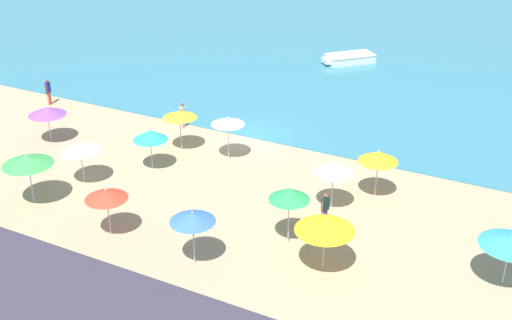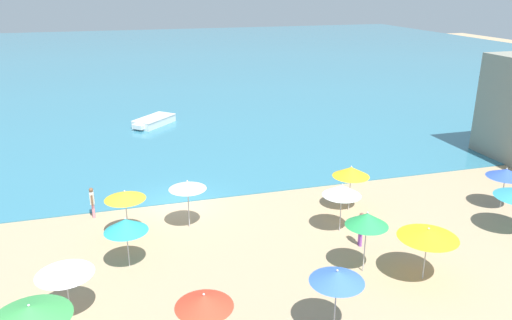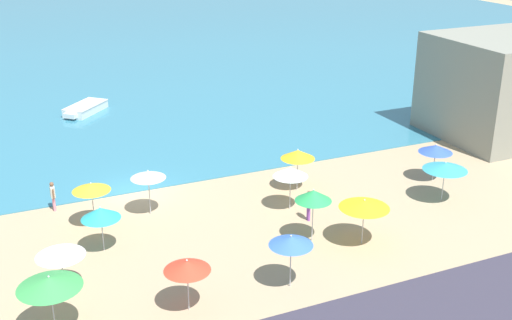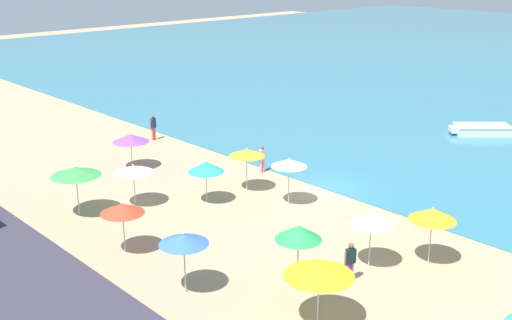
{
  "view_description": "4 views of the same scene",
  "coord_description": "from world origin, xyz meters",
  "px_view_note": "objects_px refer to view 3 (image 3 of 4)",
  "views": [
    {
      "loc": [
        16.09,
        -30.73,
        15.65
      ],
      "look_at": [
        3.04,
        -5.3,
        1.56
      ],
      "focal_mm": 45.0,
      "sensor_mm": 36.0,
      "label": 1
    },
    {
      "loc": [
        -2.89,
        -25.38,
        11.5
      ],
      "look_at": [
        4.9,
        1.42,
        1.56
      ],
      "focal_mm": 35.0,
      "sensor_mm": 36.0,
      "label": 2
    },
    {
      "loc": [
        -7.16,
        -33.23,
        15.15
      ],
      "look_at": [
        6.69,
        -2.09,
        1.69
      ],
      "focal_mm": 45.0,
      "sensor_mm": 36.0,
      "label": 3
    },
    {
      "loc": [
        21.46,
        -25.06,
        12.3
      ],
      "look_at": [
        -3.14,
        -2.23,
        1.45
      ],
      "focal_mm": 45.0,
      "sensor_mm": 36.0,
      "label": 4
    }
  ],
  "objects_px": {
    "beach_umbrella_0": "(445,166)",
    "bather_1": "(309,204)",
    "beach_umbrella_13": "(313,196)",
    "beach_umbrella_5": "(49,282)",
    "beach_umbrella_8": "(187,266)",
    "beach_umbrella_4": "(436,149)",
    "skiff_nearshore": "(85,109)",
    "beach_umbrella_7": "(364,204)",
    "beach_umbrella_10": "(290,172)",
    "bather_0": "(53,195)",
    "beach_umbrella_12": "(60,252)",
    "beach_umbrella_11": "(148,175)",
    "beach_umbrella_9": "(298,154)",
    "beach_umbrella_1": "(291,241)",
    "beach_umbrella_2": "(91,187)",
    "beach_umbrella_3": "(101,213)"
  },
  "relations": [
    {
      "from": "beach_umbrella_9",
      "to": "beach_umbrella_2",
      "type": "bearing_deg",
      "value": 179.07
    },
    {
      "from": "beach_umbrella_1",
      "to": "beach_umbrella_12",
      "type": "relative_size",
      "value": 1.13
    },
    {
      "from": "beach_umbrella_11",
      "to": "beach_umbrella_8",
      "type": "bearing_deg",
      "value": -95.65
    },
    {
      "from": "beach_umbrella_3",
      "to": "bather_0",
      "type": "xyz_separation_m",
      "value": [
        -1.54,
        5.4,
        -1.04
      ]
    },
    {
      "from": "beach_umbrella_9",
      "to": "beach_umbrella_4",
      "type": "bearing_deg",
      "value": -14.36
    },
    {
      "from": "beach_umbrella_13",
      "to": "beach_umbrella_2",
      "type": "bearing_deg",
      "value": 147.94
    },
    {
      "from": "beach_umbrella_3",
      "to": "beach_umbrella_13",
      "type": "relative_size",
      "value": 0.83
    },
    {
      "from": "beach_umbrella_7",
      "to": "beach_umbrella_4",
      "type": "bearing_deg",
      "value": 30.94
    },
    {
      "from": "beach_umbrella_7",
      "to": "skiff_nearshore",
      "type": "bearing_deg",
      "value": 107.56
    },
    {
      "from": "beach_umbrella_4",
      "to": "beach_umbrella_10",
      "type": "xyz_separation_m",
      "value": [
        -9.52,
        -0.01,
        0.15
      ]
    },
    {
      "from": "beach_umbrella_12",
      "to": "bather_0",
      "type": "bearing_deg",
      "value": 85.22
    },
    {
      "from": "skiff_nearshore",
      "to": "beach_umbrella_9",
      "type": "bearing_deg",
      "value": -66.88
    },
    {
      "from": "beach_umbrella_8",
      "to": "beach_umbrella_0",
      "type": "bearing_deg",
      "value": 14.68
    },
    {
      "from": "beach_umbrella_9",
      "to": "skiff_nearshore",
      "type": "distance_m",
      "value": 21.68
    },
    {
      "from": "beach_umbrella_0",
      "to": "bather_1",
      "type": "distance_m",
      "value": 8.04
    },
    {
      "from": "beach_umbrella_1",
      "to": "beach_umbrella_12",
      "type": "bearing_deg",
      "value": 158.67
    },
    {
      "from": "beach_umbrella_4",
      "to": "beach_umbrella_11",
      "type": "height_order",
      "value": "beach_umbrella_11"
    },
    {
      "from": "beach_umbrella_4",
      "to": "skiff_nearshore",
      "type": "distance_m",
      "value": 27.48
    },
    {
      "from": "beach_umbrella_13",
      "to": "beach_umbrella_5",
      "type": "bearing_deg",
      "value": -168.69
    },
    {
      "from": "beach_umbrella_13",
      "to": "beach_umbrella_7",
      "type": "bearing_deg",
      "value": -29.48
    },
    {
      "from": "beach_umbrella_10",
      "to": "beach_umbrella_13",
      "type": "height_order",
      "value": "beach_umbrella_13"
    },
    {
      "from": "beach_umbrella_3",
      "to": "skiff_nearshore",
      "type": "distance_m",
      "value": 22.66
    },
    {
      "from": "beach_umbrella_12",
      "to": "beach_umbrella_10",
      "type": "bearing_deg",
      "value": 15.19
    },
    {
      "from": "beach_umbrella_5",
      "to": "beach_umbrella_10",
      "type": "xyz_separation_m",
      "value": [
        13.06,
        6.1,
        -0.11
      ]
    },
    {
      "from": "beach_umbrella_10",
      "to": "bather_0",
      "type": "relative_size",
      "value": 1.51
    },
    {
      "from": "beach_umbrella_4",
      "to": "beach_umbrella_8",
      "type": "xyz_separation_m",
      "value": [
        -17.45,
        -6.69,
        0.04
      ]
    },
    {
      "from": "beach_umbrella_2",
      "to": "beach_umbrella_11",
      "type": "height_order",
      "value": "beach_umbrella_11"
    },
    {
      "from": "beach_umbrella_5",
      "to": "bather_1",
      "type": "distance_m",
      "value": 14.14
    },
    {
      "from": "bather_0",
      "to": "bather_1",
      "type": "xyz_separation_m",
      "value": [
        11.9,
        -6.53,
        0.0
      ]
    },
    {
      "from": "beach_umbrella_5",
      "to": "beach_umbrella_8",
      "type": "bearing_deg",
      "value": -6.41
    },
    {
      "from": "bather_1",
      "to": "beach_umbrella_12",
      "type": "bearing_deg",
      "value": -172.06
    },
    {
      "from": "beach_umbrella_13",
      "to": "beach_umbrella_9",
      "type": "bearing_deg",
      "value": 69.48
    },
    {
      "from": "beach_umbrella_7",
      "to": "beach_umbrella_13",
      "type": "xyz_separation_m",
      "value": [
        -2.1,
        1.19,
        0.34
      ]
    },
    {
      "from": "beach_umbrella_7",
      "to": "beach_umbrella_9",
      "type": "xyz_separation_m",
      "value": [
        0.02,
        6.87,
        0.11
      ]
    },
    {
      "from": "beach_umbrella_0",
      "to": "skiff_nearshore",
      "type": "relative_size",
      "value": 0.61
    },
    {
      "from": "beach_umbrella_12",
      "to": "beach_umbrella_2",
      "type": "bearing_deg",
      "value": 67.45
    },
    {
      "from": "beach_umbrella_4",
      "to": "bather_0",
      "type": "height_order",
      "value": "beach_umbrella_4"
    },
    {
      "from": "beach_umbrella_5",
      "to": "beach_umbrella_13",
      "type": "distance_m",
      "value": 12.69
    },
    {
      "from": "beach_umbrella_13",
      "to": "bather_1",
      "type": "height_order",
      "value": "beach_umbrella_13"
    },
    {
      "from": "beach_umbrella_4",
      "to": "beach_umbrella_8",
      "type": "bearing_deg",
      "value": -159.02
    },
    {
      "from": "beach_umbrella_2",
      "to": "beach_umbrella_3",
      "type": "relative_size",
      "value": 1.05
    },
    {
      "from": "beach_umbrella_4",
      "to": "beach_umbrella_12",
      "type": "height_order",
      "value": "beach_umbrella_4"
    },
    {
      "from": "beach_umbrella_1",
      "to": "beach_umbrella_7",
      "type": "xyz_separation_m",
      "value": [
        4.91,
        2.01,
        -0.13
      ]
    },
    {
      "from": "beach_umbrella_8",
      "to": "skiff_nearshore",
      "type": "height_order",
      "value": "beach_umbrella_8"
    },
    {
      "from": "beach_umbrella_4",
      "to": "beach_umbrella_9",
      "type": "xyz_separation_m",
      "value": [
        -8.02,
        2.05,
        0.18
      ]
    },
    {
      "from": "beach_umbrella_4",
      "to": "beach_umbrella_5",
      "type": "relative_size",
      "value": 0.9
    },
    {
      "from": "beach_umbrella_10",
      "to": "beach_umbrella_12",
      "type": "distance_m",
      "value": 12.76
    },
    {
      "from": "beach_umbrella_3",
      "to": "bather_0",
      "type": "distance_m",
      "value": 5.71
    },
    {
      "from": "beach_umbrella_0",
      "to": "beach_umbrella_12",
      "type": "bearing_deg",
      "value": -177.52
    },
    {
      "from": "beach_umbrella_0",
      "to": "beach_umbrella_7",
      "type": "distance_m",
      "value": 7.11
    }
  ]
}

